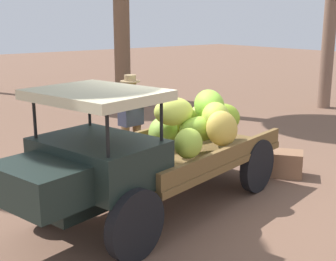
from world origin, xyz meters
name	(u,v)px	position (x,y,z in m)	size (l,w,h in m)	color
ground_plane	(180,194)	(0.00, 0.00, 0.00)	(60.00, 60.00, 0.00)	brown
truck	(154,147)	(0.67, 0.24, 0.93)	(4.65, 2.52, 1.87)	black
farmer	(131,118)	(0.01, -1.33, 1.00)	(0.52, 0.48, 1.75)	olive
wooden_crate	(286,164)	(-2.03, 0.46, 0.21)	(0.54, 0.46, 0.43)	#8C6043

